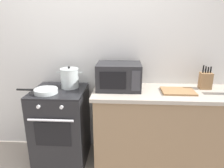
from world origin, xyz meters
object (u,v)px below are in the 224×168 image
Objects in this scene: stock_pot at (70,78)px; frying_pan at (45,91)px; cutting_board at (178,91)px; microwave at (119,76)px; knife_block at (205,80)px; stove at (61,125)px.

stock_pot is 0.32m from frying_pan.
frying_pan is at bearing -175.33° from cutting_board.
microwave reaches higher than knife_block.
cutting_board is 1.30× the size of knife_block.
stock_pot is (0.11, 0.09, 0.58)m from stove.
knife_block is at bearing 1.74° from stock_pot.
cutting_board is at bearing 4.67° from frying_pan.
microwave reaches higher than cutting_board.
knife_block is at bearing 3.54° from microwave.
knife_block is (1.69, 0.14, 0.56)m from stove.
stock_pot is 0.58m from microwave.
microwave is (0.58, -0.01, 0.03)m from stock_pot.
stove is at bearing -179.95° from cutting_board.
cutting_board is at bearing -4.25° from stock_pot.
frying_pan is 1.82m from knife_block.
frying_pan reaches higher than stove.
microwave is (0.69, 0.08, 0.61)m from stove.
microwave is at bearing -1.40° from stock_pot.
knife_block is at bearing 22.46° from cutting_board.
stock_pot is 0.82× the size of cutting_board.
stove is at bearing 47.75° from frying_pan.
stove is 1.84× the size of microwave.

